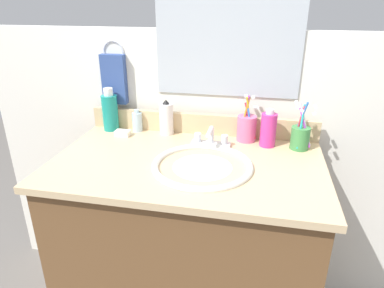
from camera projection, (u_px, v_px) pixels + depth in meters
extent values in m
cube|color=brown|center=(188.00, 255.00, 1.44)|extent=(0.96, 0.55, 0.83)
cube|color=#D1B284|center=(187.00, 164.00, 1.27)|extent=(1.00, 0.60, 0.03)
cube|color=#D1B284|center=(201.00, 124.00, 1.51)|extent=(1.00, 0.02, 0.09)
cube|color=white|center=(203.00, 169.00, 1.67)|extent=(2.10, 0.04, 1.30)
cube|color=#B2BCC6|center=(228.00, 27.00, 1.37)|extent=(0.60, 0.01, 0.56)
torus|color=silver|center=(113.00, 51.00, 1.50)|extent=(0.10, 0.01, 0.10)
cube|color=#334C8C|center=(114.00, 79.00, 1.54)|extent=(0.11, 0.04, 0.22)
torus|color=white|center=(202.00, 166.00, 1.22)|extent=(0.36, 0.36, 0.02)
ellipsoid|color=white|center=(202.00, 177.00, 1.24)|extent=(0.31, 0.31, 0.11)
cylinder|color=#B2B5BA|center=(202.00, 185.00, 1.25)|extent=(0.04, 0.04, 0.01)
cube|color=silver|center=(211.00, 144.00, 1.40)|extent=(0.16, 0.05, 0.01)
cylinder|color=silver|center=(211.00, 136.00, 1.39)|extent=(0.02, 0.02, 0.06)
cylinder|color=silver|center=(210.00, 132.00, 1.34)|extent=(0.02, 0.09, 0.02)
cylinder|color=silver|center=(198.00, 137.00, 1.40)|extent=(0.03, 0.03, 0.04)
cylinder|color=silver|center=(224.00, 139.00, 1.38)|extent=(0.03, 0.03, 0.04)
cylinder|color=silver|center=(137.00, 122.00, 1.54)|extent=(0.04, 0.04, 0.08)
cylinder|color=silver|center=(137.00, 111.00, 1.52)|extent=(0.02, 0.02, 0.02)
cylinder|color=#D8338C|center=(268.00, 130.00, 1.37)|extent=(0.06, 0.06, 0.14)
cylinder|color=white|center=(270.00, 112.00, 1.34)|extent=(0.03, 0.03, 0.02)
cylinder|color=white|center=(166.00, 119.00, 1.50)|extent=(0.06, 0.06, 0.14)
cone|color=black|center=(166.00, 102.00, 1.47)|extent=(0.03, 0.03, 0.02)
cylinder|color=teal|center=(110.00, 113.00, 1.54)|extent=(0.07, 0.07, 0.16)
cylinder|color=white|center=(108.00, 92.00, 1.50)|extent=(0.04, 0.04, 0.03)
cylinder|color=#3F8C47|center=(300.00, 138.00, 1.35)|extent=(0.07, 0.07, 0.09)
cylinder|color=blue|center=(299.00, 123.00, 1.34)|extent=(0.05, 0.05, 0.18)
cube|color=white|center=(296.00, 102.00, 1.33)|extent=(0.01, 0.02, 0.01)
cylinder|color=white|center=(305.00, 125.00, 1.33)|extent=(0.06, 0.02, 0.18)
cube|color=white|center=(315.00, 107.00, 1.30)|extent=(0.01, 0.02, 0.01)
cylinder|color=#D8333F|center=(299.00, 126.00, 1.34)|extent=(0.03, 0.03, 0.17)
cube|color=white|center=(297.00, 107.00, 1.33)|extent=(0.01, 0.02, 0.01)
cylinder|color=#26B2B2|center=(301.00, 127.00, 1.32)|extent=(0.02, 0.05, 0.17)
cube|color=white|center=(302.00, 111.00, 1.28)|extent=(0.01, 0.02, 0.01)
cylinder|color=#B23FBF|center=(305.00, 128.00, 1.33)|extent=(0.06, 0.03, 0.16)
cube|color=white|center=(314.00, 114.00, 1.29)|extent=(0.01, 0.02, 0.01)
cylinder|color=#D16693|center=(247.00, 128.00, 1.43)|extent=(0.08, 0.08, 0.11)
cylinder|color=orange|center=(244.00, 118.00, 1.41)|extent=(0.04, 0.02, 0.18)
cube|color=white|center=(241.00, 101.00, 1.38)|extent=(0.01, 0.02, 0.01)
cylinder|color=#B23FBF|center=(246.00, 116.00, 1.43)|extent=(0.02, 0.04, 0.19)
cube|color=white|center=(246.00, 96.00, 1.41)|extent=(0.01, 0.02, 0.01)
cylinder|color=#D8333F|center=(250.00, 121.00, 1.41)|extent=(0.06, 0.03, 0.15)
cube|color=white|center=(258.00, 108.00, 1.38)|extent=(0.01, 0.02, 0.01)
cylinder|color=blue|center=(250.00, 121.00, 1.41)|extent=(0.04, 0.03, 0.16)
cube|color=white|center=(255.00, 107.00, 1.37)|extent=(0.01, 0.02, 0.01)
cylinder|color=yellow|center=(249.00, 116.00, 1.42)|extent=(0.03, 0.06, 0.18)
cube|color=white|center=(253.00, 98.00, 1.42)|extent=(0.01, 0.02, 0.01)
cube|color=white|center=(123.00, 133.00, 1.50)|extent=(0.06, 0.04, 0.02)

